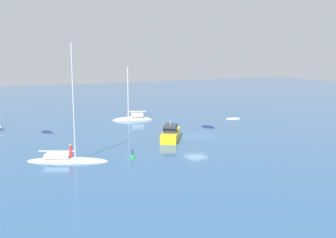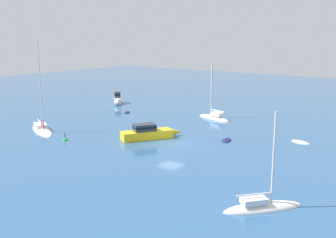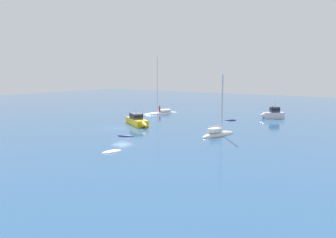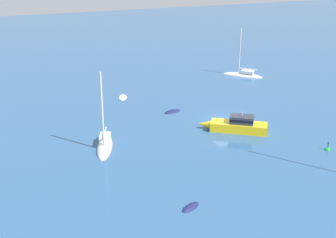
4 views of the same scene
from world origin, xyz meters
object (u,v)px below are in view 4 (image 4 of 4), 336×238
at_px(tender, 172,112).
at_px(sailboat, 105,146).
at_px(dinghy, 123,98).
at_px(skiff, 191,207).
at_px(sloop, 243,75).
at_px(channel_buoy, 327,150).
at_px(cabin_cruiser, 236,125).

height_order(tender, sailboat, sailboat).
relative_size(sailboat, dinghy, 3.46).
xyz_separation_m(tender, dinghy, (4.25, -6.87, 0.00)).
bearing_deg(skiff, sloop, -154.94).
bearing_deg(dinghy, sailboat, 174.51).
bearing_deg(channel_buoy, dinghy, -55.25).
xyz_separation_m(sloop, channel_buoy, (3.82, 25.33, -0.11)).
distance_m(cabin_cruiser, channel_buoy, 9.47).
relative_size(sailboat, cabin_cruiser, 1.20).
relative_size(sloop, dinghy, 3.01).
distance_m(skiff, channel_buoy, 17.13).
bearing_deg(skiff, dinghy, -124.56).
distance_m(tender, cabin_cruiser, 8.83).
xyz_separation_m(skiff, tender, (-5.56, -20.08, 0.00)).
bearing_deg(tender, skiff, 55.38).
distance_m(sailboat, channel_buoy, 21.56).
xyz_separation_m(skiff, cabin_cruiser, (-9.99, -12.47, 0.70)).
bearing_deg(sloop, channel_buoy, 121.06).
bearing_deg(dinghy, tender, -133.22).
relative_size(tender, channel_buoy, 2.15).
xyz_separation_m(dinghy, channel_buoy, (-14.95, 21.55, 0.01)).
relative_size(tender, dinghy, 0.99).
bearing_deg(sailboat, dinghy, 176.20).
bearing_deg(skiff, tender, -137.26).
bearing_deg(channel_buoy, skiff, 18.37).
relative_size(cabin_cruiser, dinghy, 2.87).
height_order(sailboat, sloop, sailboat).
bearing_deg(sloop, sailboat, 76.20).
xyz_separation_m(skiff, channel_buoy, (-16.26, -5.40, 0.01)).
distance_m(sailboat, cabin_cruiser, 13.95).
relative_size(skiff, dinghy, 0.83).
bearing_deg(sailboat, tender, 143.70).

